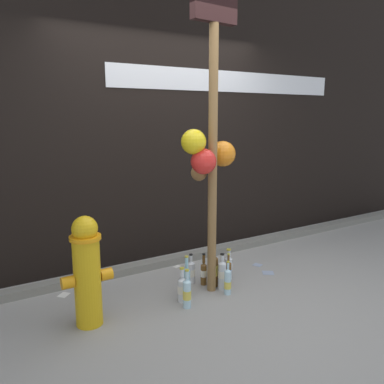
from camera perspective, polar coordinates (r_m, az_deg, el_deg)
name	(u,v)px	position (r m, az deg, el deg)	size (l,w,h in m)	color
ground_plane	(233,299)	(3.63, 6.02, -15.34)	(14.00, 14.00, 0.00)	gray
building_wall	(160,106)	(4.45, -4.80, 12.46)	(10.00, 0.21, 3.44)	black
curb_strip	(177,259)	(4.40, -2.18, -9.83)	(8.00, 0.12, 0.08)	slate
memorial_post	(210,126)	(3.41, 2.68, 9.64)	(0.62, 0.39, 2.73)	olive
fire_hydrant	(87,271)	(3.14, -15.18, -11.10)	(0.39, 0.24, 0.88)	gold
bottle_0	(182,288)	(3.52, -1.47, -13.94)	(0.08, 0.08, 0.31)	silver
bottle_1	(228,282)	(3.66, 5.27, -12.98)	(0.07, 0.07, 0.32)	#B2DBEA
bottle_2	(191,271)	(3.88, -0.15, -11.57)	(0.08, 0.08, 0.29)	silver
bottle_3	(204,273)	(3.84, 1.73, -11.76)	(0.06, 0.06, 0.32)	brown
bottle_4	(187,280)	(3.61, -0.79, -12.78)	(0.07, 0.07, 0.38)	#93CCE0
bottle_5	(187,292)	(3.41, -0.74, -14.55)	(0.07, 0.07, 0.34)	#B2DBEA
bottle_6	(228,266)	(3.97, 5.37, -10.82)	(0.08, 0.08, 0.31)	silver
bottle_7	(222,274)	(3.75, 4.43, -11.91)	(0.08, 0.08, 0.35)	silver
bottle_8	(228,272)	(3.84, 5.35, -11.69)	(0.06, 0.06, 0.32)	brown
bottle_9	(214,270)	(3.79, 3.27, -11.39)	(0.08, 0.08, 0.38)	brown
litter_0	(177,266)	(4.30, -2.22, -10.86)	(0.08, 0.05, 0.01)	silver
litter_1	(258,265)	(4.40, 9.61, -10.51)	(0.09, 0.09, 0.01)	#8C99B2
litter_2	(64,295)	(3.86, -18.34, -14.15)	(0.08, 0.10, 0.01)	silver
litter_3	(268,273)	(4.21, 11.11, -11.56)	(0.11, 0.12, 0.01)	#8C99B2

